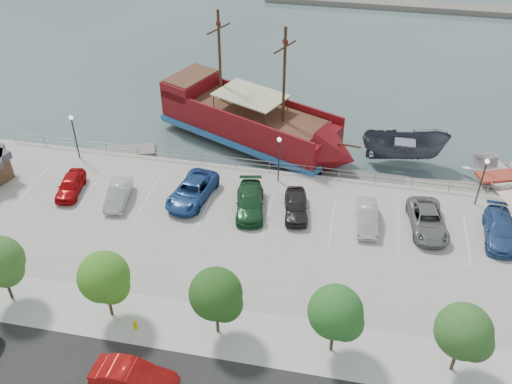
# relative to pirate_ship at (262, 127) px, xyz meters

# --- Properties ---
(ground) EXTENTS (160.00, 160.00, 0.00)m
(ground) POSITION_rel_pirate_ship_xyz_m (2.69, -13.13, -2.14)
(ground) COLOR #394B4B
(sidewalk) EXTENTS (100.00, 4.00, 0.05)m
(sidewalk) POSITION_rel_pirate_ship_xyz_m (2.69, -23.13, -1.13)
(sidewalk) COLOR beige
(sidewalk) RESTS_ON land_slab
(seawall_railing) EXTENTS (50.00, 0.06, 1.00)m
(seawall_railing) POSITION_rel_pirate_ship_xyz_m (2.69, -5.33, -0.61)
(seawall_railing) COLOR slate
(seawall_railing) RESTS_ON land_slab
(far_shore) EXTENTS (40.00, 3.00, 0.80)m
(far_shore) POSITION_rel_pirate_ship_xyz_m (12.69, 41.87, -1.74)
(far_shore) COLOR slate
(far_shore) RESTS_ON ground
(pirate_ship) EXTENTS (20.42, 13.01, 12.78)m
(pirate_ship) POSITION_rel_pirate_ship_xyz_m (0.00, 0.00, 0.00)
(pirate_ship) COLOR maroon
(pirate_ship) RESTS_ON ground
(patrol_boat) EXTENTS (7.94, 3.60, 2.98)m
(patrol_boat) POSITION_rel_pirate_ship_xyz_m (13.11, -0.29, -0.65)
(patrol_boat) COLOR #3E434D
(patrol_boat) RESTS_ON ground
(speedboat) EXTENTS (7.02, 8.19, 1.43)m
(speedboat) POSITION_rel_pirate_ship_xyz_m (21.26, -2.29, -1.42)
(speedboat) COLOR silver
(speedboat) RESTS_ON ground
(dock_west) EXTENTS (6.77, 4.05, 0.37)m
(dock_west) POSITION_rel_pirate_ship_xyz_m (-12.75, -3.93, -1.95)
(dock_west) COLOR gray
(dock_west) RESTS_ON ground
(dock_mid) EXTENTS (7.49, 2.30, 0.43)m
(dock_mid) POSITION_rel_pirate_ship_xyz_m (9.85, -3.93, -1.93)
(dock_mid) COLOR slate
(dock_mid) RESTS_ON ground
(dock_east) EXTENTS (7.66, 2.68, 0.43)m
(dock_east) POSITION_rel_pirate_ship_xyz_m (17.22, -3.93, -1.93)
(dock_east) COLOR gray
(dock_east) RESTS_ON ground
(street_sedan) EXTENTS (4.94, 1.91, 1.61)m
(street_sedan) POSITION_rel_pirate_ship_xyz_m (-1.94, -27.81, -0.34)
(street_sedan) COLOR #AE1110
(street_sedan) RESTS_ON street
(fire_hydrant) EXTENTS (0.26, 0.26, 0.76)m
(fire_hydrant) POSITION_rel_pirate_ship_xyz_m (-3.39, -23.93, -0.73)
(fire_hydrant) COLOR #E4C300
(fire_hydrant) RESTS_ON sidewalk
(lamp_post_left) EXTENTS (0.36, 0.36, 4.28)m
(lamp_post_left) POSITION_rel_pirate_ship_xyz_m (-15.31, -6.63, 1.80)
(lamp_post_left) COLOR black
(lamp_post_left) RESTS_ON land_slab
(lamp_post_mid) EXTENTS (0.36, 0.36, 4.28)m
(lamp_post_mid) POSITION_rel_pirate_ship_xyz_m (2.69, -6.63, 1.80)
(lamp_post_mid) COLOR black
(lamp_post_mid) RESTS_ON land_slab
(lamp_post_right) EXTENTS (0.36, 0.36, 4.28)m
(lamp_post_right) POSITION_rel_pirate_ship_xyz_m (18.69, -6.63, 1.80)
(lamp_post_right) COLOR black
(lamp_post_right) RESTS_ON land_slab
(tree_b) EXTENTS (3.30, 3.20, 5.00)m
(tree_b) POSITION_rel_pirate_ship_xyz_m (-12.16, -23.20, 2.16)
(tree_b) COLOR #473321
(tree_b) RESTS_ON sidewalk
(tree_c) EXTENTS (3.30, 3.20, 5.00)m
(tree_c) POSITION_rel_pirate_ship_xyz_m (-5.16, -23.20, 2.16)
(tree_c) COLOR #473321
(tree_c) RESTS_ON sidewalk
(tree_d) EXTENTS (3.30, 3.20, 5.00)m
(tree_d) POSITION_rel_pirate_ship_xyz_m (1.84, -23.20, 2.16)
(tree_d) COLOR #473321
(tree_d) RESTS_ON sidewalk
(tree_e) EXTENTS (3.30, 3.20, 5.00)m
(tree_e) POSITION_rel_pirate_ship_xyz_m (8.84, -23.20, 2.16)
(tree_e) COLOR #473321
(tree_e) RESTS_ON sidewalk
(tree_f) EXTENTS (3.30, 3.20, 5.00)m
(tree_f) POSITION_rel_pirate_ship_xyz_m (15.84, -23.20, 2.16)
(tree_f) COLOR #473321
(tree_f) RESTS_ON sidewalk
(parked_car_a) EXTENTS (2.28, 4.38, 1.42)m
(parked_car_a) POSITION_rel_pirate_ship_xyz_m (-13.69, -11.51, -0.43)
(parked_car_a) COLOR #AF090C
(parked_car_a) RESTS_ON land_slab
(parked_car_b) EXTENTS (2.05, 4.35, 1.38)m
(parked_car_b) POSITION_rel_pirate_ship_xyz_m (-9.40, -11.88, -0.45)
(parked_car_b) COLOR #B6B6B6
(parked_car_b) RESTS_ON land_slab
(parked_car_c) EXTENTS (3.54, 6.10, 1.60)m
(parked_car_c) POSITION_rel_pirate_ship_xyz_m (-3.67, -10.43, -0.34)
(parked_car_c) COLOR navy
(parked_car_c) RESTS_ON land_slab
(parked_car_d) EXTENTS (3.07, 5.58, 1.53)m
(parked_car_d) POSITION_rel_pirate_ship_xyz_m (1.16, -10.88, -0.38)
(parked_car_d) COLOR #1C4A28
(parked_car_d) RESTS_ON land_slab
(parked_car_e) EXTENTS (2.47, 4.64, 1.50)m
(parked_car_e) POSITION_rel_pirate_ship_xyz_m (4.77, -10.63, -0.39)
(parked_car_e) COLOR black
(parked_car_e) RESTS_ON land_slab
(parked_car_f) EXTENTS (1.89, 4.50, 1.45)m
(parked_car_f) POSITION_rel_pirate_ship_xyz_m (10.23, -10.90, -0.42)
(parked_car_f) COLOR beige
(parked_car_f) RESTS_ON land_slab
(parked_car_g) EXTENTS (3.25, 5.73, 1.51)m
(parked_car_g) POSITION_rel_pirate_ship_xyz_m (14.74, -10.47, -0.39)
(parked_car_g) COLOR slate
(parked_car_g) RESTS_ON land_slab
(parked_car_h) EXTENTS (2.35, 5.32, 1.52)m
(parked_car_h) POSITION_rel_pirate_ship_xyz_m (19.92, -10.50, -0.38)
(parked_car_h) COLOR #31518D
(parked_car_h) RESTS_ON land_slab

